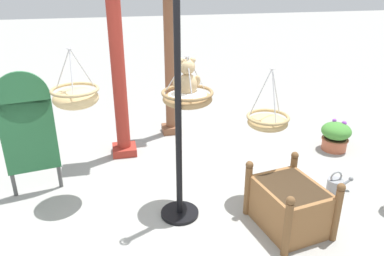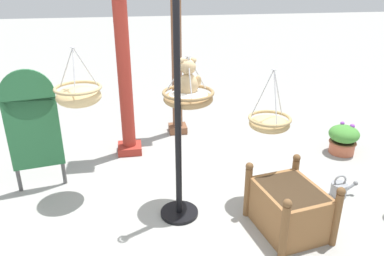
% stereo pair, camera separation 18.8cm
% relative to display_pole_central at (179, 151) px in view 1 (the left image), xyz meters
% --- Properties ---
extents(ground_plane, '(40.00, 40.00, 0.00)m').
position_rel_display_pole_central_xyz_m(ground_plane, '(0.17, -0.04, -0.83)').
color(ground_plane, '#9E9E99').
extents(display_pole_central, '(0.44, 0.44, 2.60)m').
position_rel_display_pole_central_xyz_m(display_pole_central, '(0.00, 0.00, 0.00)').
color(display_pole_central, black).
rests_on(display_pole_central, ground).
extents(hanging_basket_with_teddy, '(0.57, 0.57, 0.56)m').
position_rel_display_pole_central_xyz_m(hanging_basket_with_teddy, '(0.15, 0.25, 0.52)').
color(hanging_basket_with_teddy, '#A37F51').
extents(teddy_bear, '(0.30, 0.27, 0.44)m').
position_rel_display_pole_central_xyz_m(teddy_bear, '(0.15, 0.27, 0.71)').
color(teddy_bear, tan).
extents(hanging_basket_left_high, '(0.54, 0.54, 0.68)m').
position_rel_display_pole_central_xyz_m(hanging_basket_left_high, '(-1.06, 0.64, 0.49)').
color(hanging_basket_left_high, tan).
extents(hanging_basket_right_low, '(0.49, 0.49, 0.72)m').
position_rel_display_pole_central_xyz_m(hanging_basket_right_low, '(1.07, 0.14, 0.21)').
color(hanging_basket_right_low, tan).
extents(greenhouse_pillar_left, '(0.32, 0.32, 2.64)m').
position_rel_display_pole_central_xyz_m(greenhouse_pillar_left, '(0.30, 2.40, 0.44)').
color(greenhouse_pillar_left, brown).
rests_on(greenhouse_pillar_left, ground).
extents(greenhouse_pillar_right, '(0.38, 0.38, 2.89)m').
position_rel_display_pole_central_xyz_m(greenhouse_pillar_right, '(-0.55, 1.74, 0.57)').
color(greenhouse_pillar_right, '#9E2D23').
rests_on(greenhouse_pillar_right, ground).
extents(wooden_planter_box, '(0.82, 0.94, 0.69)m').
position_rel_display_pole_central_xyz_m(wooden_planter_box, '(1.14, -0.46, -0.55)').
color(wooden_planter_box, olive).
rests_on(wooden_planter_box, ground).
extents(potted_plant_fern_front, '(0.45, 0.45, 0.48)m').
position_rel_display_pole_central_xyz_m(potted_plant_fern_front, '(2.71, 1.16, -0.59)').
color(potted_plant_fern_front, '#BC6042').
rests_on(potted_plant_fern_front, ground).
extents(display_sign_board, '(0.63, 0.15, 1.58)m').
position_rel_display_pole_central_xyz_m(display_sign_board, '(-1.69, 0.89, 0.11)').
color(display_sign_board, '#286B3D').
rests_on(display_sign_board, ground).
extents(watering_can, '(0.35, 0.20, 0.30)m').
position_rel_display_pole_central_xyz_m(watering_can, '(2.04, 0.05, -0.73)').
color(watering_can, gray).
rests_on(watering_can, ground).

